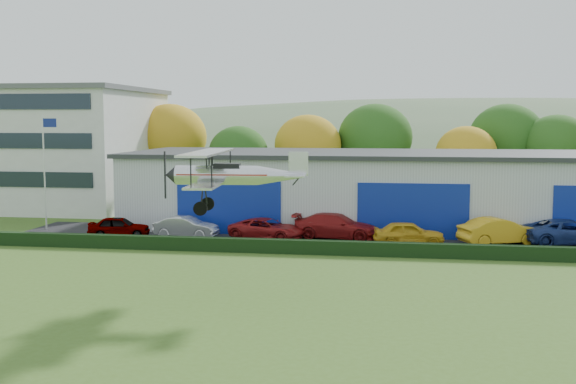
# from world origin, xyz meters

# --- Properties ---
(ground) EXTENTS (300.00, 300.00, 0.00)m
(ground) POSITION_xyz_m (0.00, 0.00, 0.00)
(ground) COLOR #3E5C1D
(ground) RESTS_ON ground
(apron) EXTENTS (48.00, 9.00, 0.05)m
(apron) POSITION_xyz_m (3.00, 21.00, 0.03)
(apron) COLOR black
(apron) RESTS_ON ground
(hedge) EXTENTS (46.00, 0.60, 0.80)m
(hedge) POSITION_xyz_m (3.00, 16.20, 0.40)
(hedge) COLOR black
(hedge) RESTS_ON ground
(hangar) EXTENTS (40.60, 12.60, 5.30)m
(hangar) POSITION_xyz_m (5.00, 27.98, 2.66)
(hangar) COLOR #B2B7BC
(hangar) RESTS_ON ground
(office_block) EXTENTS (20.60, 15.60, 10.40)m
(office_block) POSITION_xyz_m (-28.00, 35.00, 5.21)
(office_block) COLOR silver
(office_block) RESTS_ON ground
(flagpole) EXTENTS (1.05, 0.10, 8.00)m
(flagpole) POSITION_xyz_m (-19.88, 22.00, 4.78)
(flagpole) COLOR silver
(flagpole) RESTS_ON ground
(tree_belt) EXTENTS (75.70, 13.22, 10.12)m
(tree_belt) POSITION_xyz_m (0.85, 40.62, 5.61)
(tree_belt) COLOR #3D2614
(tree_belt) RESTS_ON ground
(distant_hills) EXTENTS (430.00, 196.00, 56.00)m
(distant_hills) POSITION_xyz_m (-4.38, 140.00, -13.05)
(distant_hills) COLOR #4C6642
(distant_hills) RESTS_ON ground
(car_0) EXTENTS (4.14, 2.32, 1.33)m
(car_0) POSITION_xyz_m (-13.74, 19.76, 0.72)
(car_0) COLOR gray
(car_0) RESTS_ON apron
(car_1) EXTENTS (4.23, 1.79, 1.36)m
(car_1) POSITION_xyz_m (-9.41, 20.27, 0.73)
(car_1) COLOR silver
(car_1) RESTS_ON apron
(car_2) EXTENTS (5.17, 3.22, 1.33)m
(car_2) POSITION_xyz_m (-4.13, 20.36, 0.72)
(car_2) COLOR maroon
(car_2) RESTS_ON apron
(car_3) EXTENTS (5.75, 2.98, 1.59)m
(car_3) POSITION_xyz_m (0.20, 21.33, 0.85)
(car_3) COLOR maroon
(car_3) RESTS_ON apron
(car_4) EXTENTS (4.41, 2.15, 1.45)m
(car_4) POSITION_xyz_m (4.73, 19.66, 0.77)
(car_4) COLOR gold
(car_4) RESTS_ON apron
(car_5) EXTENTS (5.22, 3.54, 1.63)m
(car_5) POSITION_xyz_m (10.18, 20.72, 0.86)
(car_5) COLOR gold
(car_5) RESTS_ON apron
(car_6) EXTENTS (6.00, 3.71, 1.55)m
(car_6) POSITION_xyz_m (14.34, 21.28, 0.82)
(car_6) COLOR navy
(car_6) RESTS_ON apron
(biplane) EXTENTS (6.19, 7.11, 2.65)m
(biplane) POSITION_xyz_m (-3.18, 6.53, 5.31)
(biplane) COLOR silver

